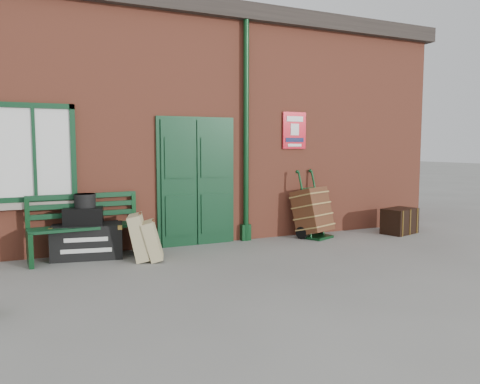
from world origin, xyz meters
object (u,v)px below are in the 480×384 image
bench (85,225)px  porter_trolley (312,212)px  dark_trunk (400,221)px  houdini_trunk (88,241)px

bench → porter_trolley: size_ratio=1.35×
porter_trolley → dark_trunk: size_ratio=1.81×
houdini_trunk → porter_trolley: size_ratio=0.84×
bench → dark_trunk: 6.01m
houdini_trunk → porter_trolley: bearing=9.4°
porter_trolley → dark_trunk: 1.88m
bench → porter_trolley: porter_trolley is taller
bench → porter_trolley: (4.16, -0.03, -0.03)m
dark_trunk → bench: bearing=159.9°
houdini_trunk → dark_trunk: (5.96, -0.47, -0.01)m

